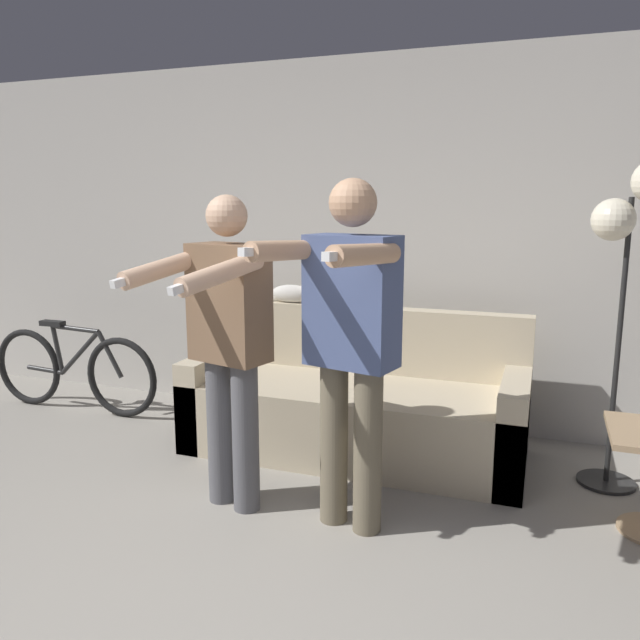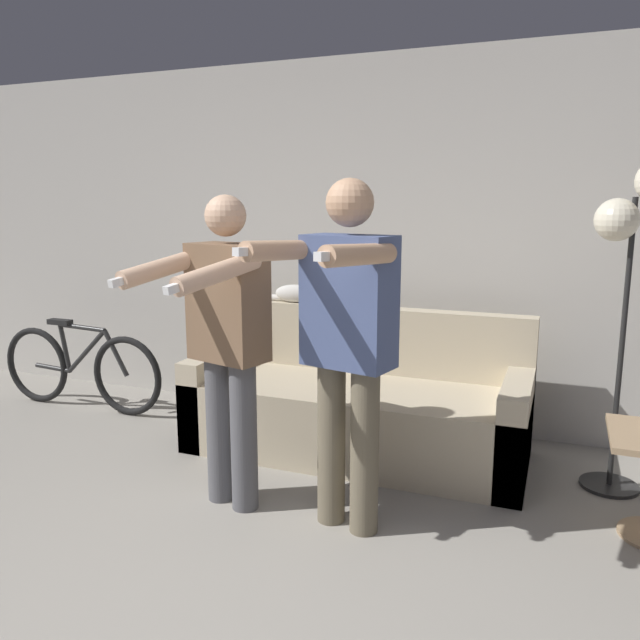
{
  "view_description": "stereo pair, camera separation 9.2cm",
  "coord_description": "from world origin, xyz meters",
  "px_view_note": "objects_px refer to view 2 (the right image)",
  "views": [
    {
      "loc": [
        1.11,
        -1.42,
        1.6
      ],
      "look_at": [
        -0.06,
        1.8,
        0.95
      ],
      "focal_mm": 35.0,
      "sensor_mm": 36.0,
      "label": 1
    },
    {
      "loc": [
        1.2,
        -1.39,
        1.6
      ],
      "look_at": [
        -0.06,
        1.8,
        0.95
      ],
      "focal_mm": 35.0,
      "sensor_mm": 36.0,
      "label": 2
    }
  ],
  "objects_px": {
    "person_right": "(347,333)",
    "person_left": "(226,334)",
    "cat": "(299,292)",
    "bicycle": "(80,368)",
    "floor_lamp": "(634,232)",
    "couch": "(358,407)"
  },
  "relations": [
    {
      "from": "person_right",
      "to": "person_left",
      "type": "bearing_deg",
      "value": -167.22
    },
    {
      "from": "person_left",
      "to": "cat",
      "type": "distance_m",
      "value": 1.28
    },
    {
      "from": "bicycle",
      "to": "person_right",
      "type": "bearing_deg",
      "value": -21.04
    },
    {
      "from": "person_left",
      "to": "person_right",
      "type": "relative_size",
      "value": 0.96
    },
    {
      "from": "person_left",
      "to": "floor_lamp",
      "type": "bearing_deg",
      "value": 41.76
    },
    {
      "from": "person_right",
      "to": "floor_lamp",
      "type": "distance_m",
      "value": 1.66
    },
    {
      "from": "couch",
      "to": "person_left",
      "type": "bearing_deg",
      "value": -112.82
    },
    {
      "from": "couch",
      "to": "person_right",
      "type": "distance_m",
      "value": 1.21
    },
    {
      "from": "floor_lamp",
      "to": "cat",
      "type": "bearing_deg",
      "value": 171.68
    },
    {
      "from": "person_right",
      "to": "cat",
      "type": "distance_m",
      "value": 1.5
    },
    {
      "from": "floor_lamp",
      "to": "couch",
      "type": "bearing_deg",
      "value": -179.48
    },
    {
      "from": "couch",
      "to": "bicycle",
      "type": "bearing_deg",
      "value": 179.56
    },
    {
      "from": "floor_lamp",
      "to": "bicycle",
      "type": "relative_size",
      "value": 1.21
    },
    {
      "from": "couch",
      "to": "bicycle",
      "type": "xyz_separation_m",
      "value": [
        -2.28,
        0.02,
        0.03
      ]
    },
    {
      "from": "person_left",
      "to": "person_right",
      "type": "distance_m",
      "value": 0.65
    },
    {
      "from": "couch",
      "to": "floor_lamp",
      "type": "xyz_separation_m",
      "value": [
        1.52,
        0.01,
        1.15
      ]
    },
    {
      "from": "person_left",
      "to": "couch",
      "type": "bearing_deg",
      "value": 82.1
    },
    {
      "from": "couch",
      "to": "floor_lamp",
      "type": "distance_m",
      "value": 1.91
    },
    {
      "from": "person_right",
      "to": "floor_lamp",
      "type": "relative_size",
      "value": 0.94
    },
    {
      "from": "cat",
      "to": "person_right",
      "type": "bearing_deg",
      "value": -58.01
    },
    {
      "from": "couch",
      "to": "person_left",
      "type": "height_order",
      "value": "person_left"
    },
    {
      "from": "person_right",
      "to": "bicycle",
      "type": "xyz_separation_m",
      "value": [
        -2.53,
        0.97,
        -0.67
      ]
    }
  ]
}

